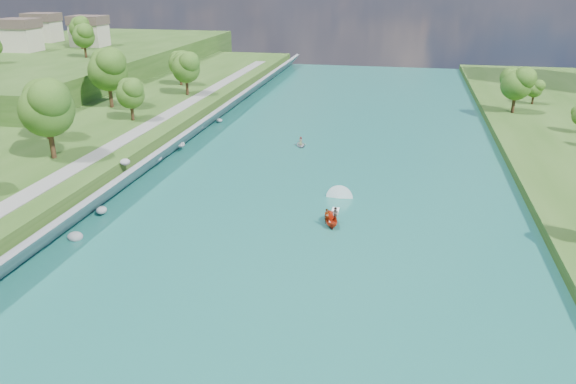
# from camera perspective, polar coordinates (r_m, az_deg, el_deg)

# --- Properties ---
(ground) EXTENTS (260.00, 260.00, 0.00)m
(ground) POSITION_cam_1_polar(r_m,az_deg,el_deg) (56.53, -0.86, -8.64)
(ground) COLOR #2D5119
(ground) RESTS_ON ground
(river_water) EXTENTS (55.00, 240.00, 0.10)m
(river_water) POSITION_cam_1_polar(r_m,az_deg,el_deg) (74.20, 2.49, -1.05)
(river_water) COLOR #196052
(river_water) RESTS_ON ground
(ridge_west) EXTENTS (60.00, 120.00, 9.00)m
(ridge_west) POSITION_cam_1_polar(r_m,az_deg,el_deg) (172.22, -21.70, 11.87)
(ridge_west) COLOR #2D5119
(ridge_west) RESTS_ON ground
(riprap_bank) EXTENTS (4.97, 236.00, 4.45)m
(riprap_bank) POSITION_cam_1_polar(r_m,az_deg,el_deg) (80.68, -16.04, 1.31)
(riprap_bank) COLOR slate
(riprap_bank) RESTS_ON ground
(riverside_path) EXTENTS (3.00, 200.00, 0.10)m
(riverside_path) POSITION_cam_1_polar(r_m,az_deg,el_deg) (84.13, -19.90, 2.93)
(riverside_path) COLOR gray
(riverside_path) RESTS_ON berm_west
(ridge_houses) EXTENTS (29.50, 29.50, 8.40)m
(ridge_houses) POSITION_cam_1_polar(r_m,az_deg,el_deg) (178.78, -22.93, 14.87)
(ridge_houses) COLOR beige
(ridge_houses) RESTS_ON ridge_west
(trees_ridge) EXTENTS (20.17, 40.79, 10.19)m
(trees_ridge) POSITION_cam_1_polar(r_m,az_deg,el_deg) (161.45, -20.90, 14.72)
(trees_ridge) COLOR #214B14
(trees_ridge) RESTS_ON ridge_west
(motorboat) EXTENTS (3.60, 18.74, 2.21)m
(motorboat) POSITION_cam_1_polar(r_m,az_deg,el_deg) (69.09, 4.59, -2.24)
(motorboat) COLOR red
(motorboat) RESTS_ON river_water
(raft) EXTENTS (2.96, 3.54, 1.70)m
(raft) POSITION_cam_1_polar(r_m,az_deg,el_deg) (98.32, 1.29, 4.87)
(raft) COLOR gray
(raft) RESTS_ON river_water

